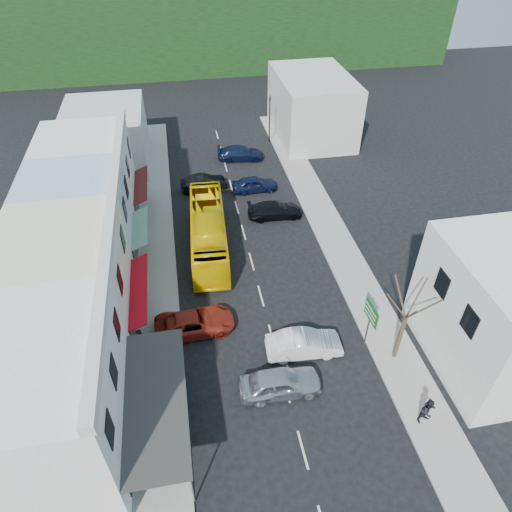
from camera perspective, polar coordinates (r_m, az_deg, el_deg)
The scene contains 21 objects.
ground at distance 31.19m, azimuth 2.03°, elevation -10.08°, with size 120.00×120.00×0.00m, color black.
sidewalk_left at distance 38.04m, azimuth -12.29°, elevation 0.02°, with size 3.00×52.00×0.15m, color gray.
sidewalk_right at distance 39.85m, azimuth 9.62°, elevation 2.51°, with size 3.00×52.00×0.15m, color gray.
shopfront_row at distance 32.53m, azimuth -21.86°, elevation -1.21°, with size 8.25×30.00×8.00m.
right_building at distance 31.10m, azimuth 29.21°, elevation -6.16°, with size 8.00×9.00×8.00m, color silver.
distant_block_left at distance 51.55m, azimuth -18.17°, elevation 13.94°, with size 8.00×10.00×6.00m, color #B7B2A8.
distant_block_right at distance 55.85m, azimuth 7.01°, elevation 18.09°, with size 8.00×12.00×7.00m, color #B7B2A8.
hillside at distance 86.46m, azimuth -9.12°, elevation 27.87°, with size 80.00×26.00×14.00m.
bus at distance 37.50m, azimuth -5.97°, elevation 3.04°, with size 2.50×11.60×3.10m, color #F4C400.
car_silver at distance 28.10m, azimuth 3.02°, elevation -15.69°, with size 1.80×4.40×1.40m, color #B8B8BD.
car_white at distance 29.99m, azimuth 6.00°, elevation -11.01°, with size 1.80×4.40×1.40m, color silver.
car_red at distance 31.32m, azimuth -7.63°, elevation -8.31°, with size 1.90×4.60×1.40m, color maroon.
car_black_near at distance 41.43m, azimuth 2.40°, elevation 5.75°, with size 1.84×4.50×1.40m, color black.
car_navy_mid at distance 45.19m, azimuth -0.19°, elevation 8.93°, with size 1.80×4.40×1.40m, color black.
car_black_far at distance 45.67m, azimuth -6.54°, elevation 9.02°, with size 1.80×4.40×1.40m, color black.
car_navy_far at distance 50.95m, azimuth -1.93°, elevation 12.70°, with size 1.84×4.50×1.40m, color black.
pedestrian_left at distance 30.56m, azimuth -14.10°, elevation -10.23°, with size 0.60×0.40×1.70m, color black.
pedestrian_right at distance 28.37m, azimuth 20.69°, elevation -17.76°, with size 0.70×0.44×1.70m, color black.
direction_sign at distance 30.16m, azimuth 13.88°, elevation -8.41°, with size 0.29×1.72×3.81m, color #0D6024, non-canonical shape.
street_tree at distance 28.73m, azimuth 18.19°, elevation -7.39°, with size 2.96×2.96×7.34m, color #35281D, non-canonical shape.
traffic_signal at distance 54.00m, azimuth 1.71°, elevation 16.70°, with size 0.86×1.21×5.45m, color black, non-canonical shape.
Camera 1 is at (-4.71, -19.61, 23.80)m, focal length 32.00 mm.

